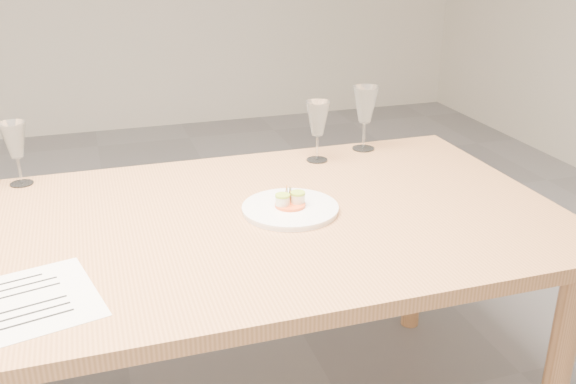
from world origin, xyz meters
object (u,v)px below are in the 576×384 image
object	(u,v)px
wine_glass_1	(15,141)
wine_glass_3	(365,106)
dinner_plate	(290,208)
recipe_sheet	(40,298)
wine_glass_2	(318,120)
dining_table	(118,258)

from	to	relation	value
wine_glass_1	wine_glass_3	world-z (taller)	wine_glass_3
dinner_plate	recipe_sheet	world-z (taller)	dinner_plate
wine_glass_1	wine_glass_2	xyz separation A→B (m)	(0.93, -0.07, 0.01)
dining_table	recipe_sheet	world-z (taller)	recipe_sheet
recipe_sheet	wine_glass_1	size ratio (longest dim) A/B	1.69
wine_glass_1	wine_glass_2	world-z (taller)	wine_glass_2
recipe_sheet	wine_glass_3	bearing A→B (deg)	20.19
dinner_plate	wine_glass_2	world-z (taller)	wine_glass_2
wine_glass_1	wine_glass_2	distance (m)	0.93
dining_table	wine_glass_2	world-z (taller)	wine_glass_2
wine_glass_1	wine_glass_3	bearing A→B (deg)	-0.38
wine_glass_1	wine_glass_3	distance (m)	1.12
wine_glass_2	recipe_sheet	bearing A→B (deg)	-143.31
recipe_sheet	wine_glass_1	bearing A→B (deg)	82.71
wine_glass_1	dining_table	bearing A→B (deg)	-60.61
dining_table	dinner_plate	bearing A→B (deg)	-0.02
wine_glass_1	wine_glass_2	bearing A→B (deg)	-4.34
dinner_plate	recipe_sheet	distance (m)	0.69
recipe_sheet	wine_glass_2	size ratio (longest dim) A/B	1.63
wine_glass_1	dinner_plate	bearing A→B (deg)	-31.57
wine_glass_3	dining_table	bearing A→B (deg)	-153.75
wine_glass_3	recipe_sheet	bearing A→B (deg)	-146.34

